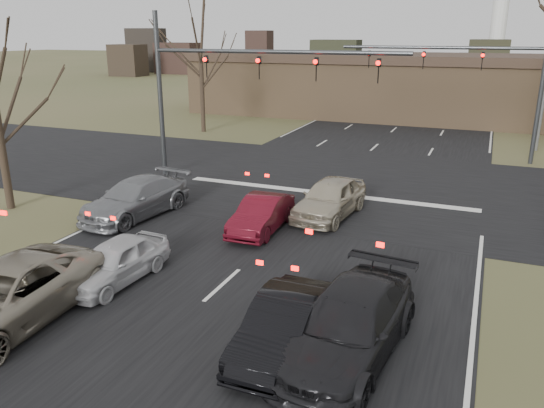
{
  "coord_description": "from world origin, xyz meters",
  "views": [
    {
      "loc": [
        6.62,
        -9.31,
        6.97
      ],
      "look_at": [
        0.76,
        4.94,
        2.0
      ],
      "focal_mm": 35.0,
      "sensor_mm": 36.0,
      "label": 1
    }
  ],
  "objects_px": {
    "mast_arm_far": "(487,70)",
    "car_silver_suv": "(5,295)",
    "car_white_sedan": "(116,261)",
    "car_charcoal_sedan": "(348,325)",
    "mast_arm_near": "(219,76)",
    "car_black_hatch": "(284,325)",
    "car_silver_ahead": "(330,198)",
    "building": "(435,87)",
    "car_red_ahead": "(262,214)",
    "car_grey_ahead": "(136,198)"
  },
  "relations": [
    {
      "from": "car_black_hatch",
      "to": "car_silver_ahead",
      "type": "height_order",
      "value": "car_silver_ahead"
    },
    {
      "from": "car_charcoal_sedan",
      "to": "car_red_ahead",
      "type": "height_order",
      "value": "car_charcoal_sedan"
    },
    {
      "from": "mast_arm_far",
      "to": "car_silver_suv",
      "type": "distance_m",
      "value": 26.33
    },
    {
      "from": "car_red_ahead",
      "to": "building",
      "type": "bearing_deg",
      "value": 82.71
    },
    {
      "from": "building",
      "to": "car_charcoal_sedan",
      "type": "bearing_deg",
      "value": -86.56
    },
    {
      "from": "car_grey_ahead",
      "to": "car_red_ahead",
      "type": "xyz_separation_m",
      "value": [
        5.29,
        0.38,
        -0.1
      ]
    },
    {
      "from": "mast_arm_near",
      "to": "car_black_hatch",
      "type": "height_order",
      "value": "mast_arm_near"
    },
    {
      "from": "mast_arm_far",
      "to": "car_red_ahead",
      "type": "bearing_deg",
      "value": -114.16
    },
    {
      "from": "mast_arm_near",
      "to": "car_silver_suv",
      "type": "height_order",
      "value": "mast_arm_near"
    },
    {
      "from": "building",
      "to": "car_grey_ahead",
      "type": "height_order",
      "value": "building"
    },
    {
      "from": "building",
      "to": "mast_arm_far",
      "type": "bearing_deg",
      "value": -74.42
    },
    {
      "from": "building",
      "to": "car_red_ahead",
      "type": "bearing_deg",
      "value": -95.14
    },
    {
      "from": "mast_arm_far",
      "to": "car_silver_ahead",
      "type": "bearing_deg",
      "value": -111.3
    },
    {
      "from": "building",
      "to": "car_grey_ahead",
      "type": "distance_m",
      "value": 31.89
    },
    {
      "from": "building",
      "to": "car_silver_suv",
      "type": "height_order",
      "value": "building"
    },
    {
      "from": "car_red_ahead",
      "to": "car_white_sedan",
      "type": "bearing_deg",
      "value": -114.5
    },
    {
      "from": "car_silver_suv",
      "to": "car_black_hatch",
      "type": "xyz_separation_m",
      "value": [
        6.83,
        1.51,
        -0.11
      ]
    },
    {
      "from": "building",
      "to": "car_white_sedan",
      "type": "xyz_separation_m",
      "value": [
        -5.0,
        -35.93,
        -2.03
      ]
    },
    {
      "from": "building",
      "to": "car_black_hatch",
      "type": "relative_size",
      "value": 10.61
    },
    {
      "from": "mast_arm_near",
      "to": "car_white_sedan",
      "type": "bearing_deg",
      "value": -78.47
    },
    {
      "from": "mast_arm_near",
      "to": "car_silver_ahead",
      "type": "bearing_deg",
      "value": -24.9
    },
    {
      "from": "mast_arm_far",
      "to": "car_white_sedan",
      "type": "height_order",
      "value": "mast_arm_far"
    },
    {
      "from": "building",
      "to": "mast_arm_near",
      "type": "xyz_separation_m",
      "value": [
        -7.23,
        -25.0,
        2.41
      ]
    },
    {
      "from": "car_white_sedan",
      "to": "mast_arm_far",
      "type": "bearing_deg",
      "value": 69.43
    },
    {
      "from": "mast_arm_far",
      "to": "car_grey_ahead",
      "type": "distance_m",
      "value": 20.43
    },
    {
      "from": "car_grey_ahead",
      "to": "car_black_hatch",
      "type": "bearing_deg",
      "value": -29.33
    },
    {
      "from": "car_white_sedan",
      "to": "car_black_hatch",
      "type": "bearing_deg",
      "value": -10.99
    },
    {
      "from": "mast_arm_near",
      "to": "car_black_hatch",
      "type": "xyz_separation_m",
      "value": [
        8.06,
        -12.39,
        -4.41
      ]
    },
    {
      "from": "car_silver_suv",
      "to": "car_red_ahead",
      "type": "height_order",
      "value": "car_silver_suv"
    },
    {
      "from": "car_white_sedan",
      "to": "car_charcoal_sedan",
      "type": "relative_size",
      "value": 0.71
    },
    {
      "from": "car_charcoal_sedan",
      "to": "car_silver_ahead",
      "type": "height_order",
      "value": "car_silver_ahead"
    },
    {
      "from": "car_white_sedan",
      "to": "car_charcoal_sedan",
      "type": "height_order",
      "value": "car_charcoal_sedan"
    },
    {
      "from": "car_charcoal_sedan",
      "to": "mast_arm_near",
      "type": "bearing_deg",
      "value": 134.34
    },
    {
      "from": "building",
      "to": "mast_arm_far",
      "type": "xyz_separation_m",
      "value": [
        4.18,
        -15.0,
        2.35
      ]
    },
    {
      "from": "building",
      "to": "car_charcoal_sedan",
      "type": "xyz_separation_m",
      "value": [
        2.22,
        -37.01,
        -1.91
      ]
    },
    {
      "from": "car_white_sedan",
      "to": "car_red_ahead",
      "type": "distance_m",
      "value": 5.95
    },
    {
      "from": "car_silver_suv",
      "to": "car_charcoal_sedan",
      "type": "height_order",
      "value": "car_silver_suv"
    },
    {
      "from": "mast_arm_near",
      "to": "building",
      "type": "bearing_deg",
      "value": 73.87
    },
    {
      "from": "building",
      "to": "car_red_ahead",
      "type": "relative_size",
      "value": 10.97
    },
    {
      "from": "mast_arm_far",
      "to": "car_charcoal_sedan",
      "type": "height_order",
      "value": "mast_arm_far"
    },
    {
      "from": "car_silver_suv",
      "to": "car_charcoal_sedan",
      "type": "xyz_separation_m",
      "value": [
        8.22,
        1.9,
        -0.01
      ]
    },
    {
      "from": "car_black_hatch",
      "to": "car_silver_ahead",
      "type": "distance_m",
      "value": 9.59
    },
    {
      "from": "building",
      "to": "car_white_sedan",
      "type": "bearing_deg",
      "value": -97.92
    },
    {
      "from": "car_silver_ahead",
      "to": "car_black_hatch",
      "type": "bearing_deg",
      "value": -73.77
    },
    {
      "from": "car_black_hatch",
      "to": "car_red_ahead",
      "type": "xyz_separation_m",
      "value": [
        -3.57,
        6.96,
        -0.02
      ]
    },
    {
      "from": "building",
      "to": "car_black_hatch",
      "type": "height_order",
      "value": "building"
    },
    {
      "from": "car_white_sedan",
      "to": "building",
      "type": "bearing_deg",
      "value": 85.2
    },
    {
      "from": "building",
      "to": "car_black_hatch",
      "type": "xyz_separation_m",
      "value": [
        0.83,
        -37.39,
        -2.01
      ]
    },
    {
      "from": "mast_arm_far",
      "to": "car_white_sedan",
      "type": "relative_size",
      "value": 2.97
    },
    {
      "from": "car_silver_ahead",
      "to": "mast_arm_far",
      "type": "bearing_deg",
      "value": 74.74
    }
  ]
}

